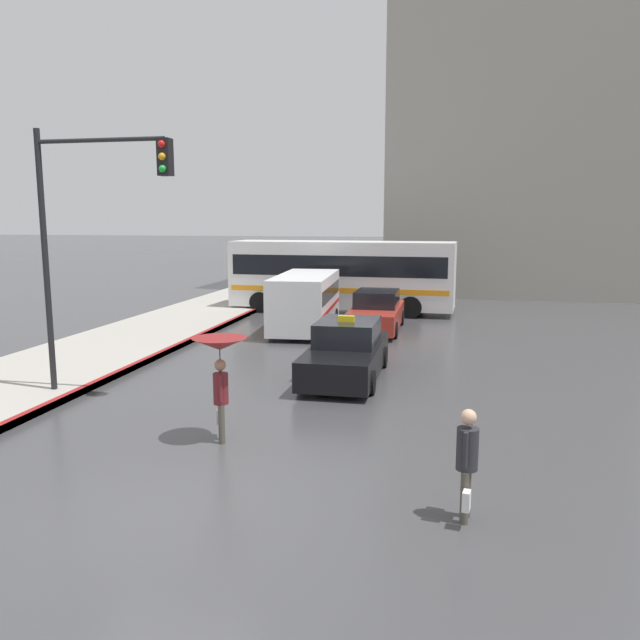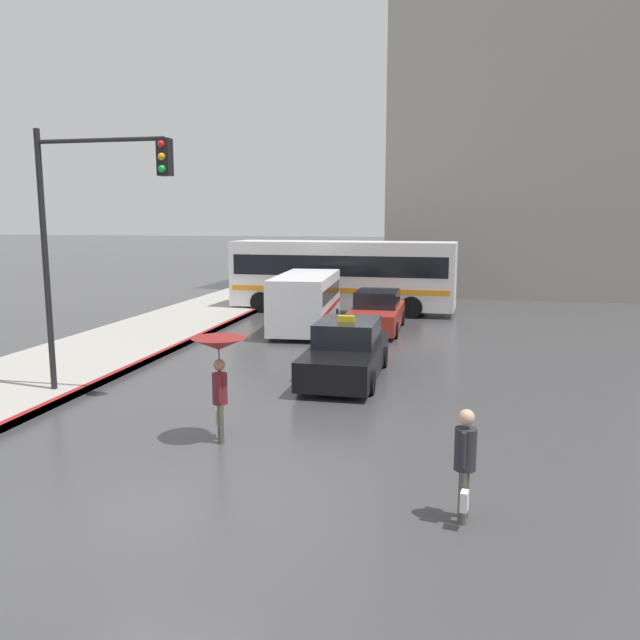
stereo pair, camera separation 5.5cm
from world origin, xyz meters
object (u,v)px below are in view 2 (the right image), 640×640
object	(u,v)px
taxi	(346,352)
traffic_light	(90,216)
ambulance_van	(306,299)
pedestrian_man	(465,458)
sedan_red	(377,313)
city_bus	(343,273)
pedestrian_with_umbrella	(219,358)

from	to	relation	value
taxi	traffic_light	bearing A→B (deg)	30.94
ambulance_van	pedestrian_man	size ratio (longest dim) A/B	3.48
traffic_light	taxi	bearing A→B (deg)	30.94
sedan_red	traffic_light	world-z (taller)	traffic_light
ambulance_van	city_bus	size ratio (longest dim) A/B	0.55
ambulance_van	pedestrian_with_umbrella	bearing A→B (deg)	91.77
taxi	pedestrian_with_umbrella	distance (m)	5.67
taxi	sedan_red	bearing A→B (deg)	-89.46
city_bus	pedestrian_man	bearing A→B (deg)	-162.76
city_bus	traffic_light	distance (m)	15.80
pedestrian_with_umbrella	ambulance_van	bearing A→B (deg)	-14.76
taxi	traffic_light	xyz separation A→B (m)	(-5.40, -3.24, 3.62)
sedan_red	city_bus	world-z (taller)	city_bus
pedestrian_man	traffic_light	world-z (taller)	traffic_light
traffic_light	city_bus	bearing A→B (deg)	78.21
taxi	sedan_red	xyz separation A→B (m)	(-0.07, 7.46, -0.01)
taxi	ambulance_van	distance (m)	7.47
city_bus	traffic_light	bearing A→B (deg)	170.69
sedan_red	traffic_light	bearing A→B (deg)	63.50
pedestrian_with_umbrella	traffic_light	world-z (taller)	traffic_light
taxi	traffic_light	size ratio (longest dim) A/B	0.75
ambulance_van	pedestrian_man	distance (m)	15.71
ambulance_van	traffic_light	size ratio (longest dim) A/B	0.91
ambulance_van	traffic_light	bearing A→B (deg)	71.51
traffic_light	pedestrian_with_umbrella	bearing A→B (deg)	-28.94
pedestrian_man	city_bus	bearing A→B (deg)	-155.65
ambulance_van	traffic_light	distance (m)	10.96
city_bus	pedestrian_man	world-z (taller)	city_bus
taxi	pedestrian_man	xyz separation A→B (m)	(2.98, -7.70, 0.24)
sedan_red	city_bus	bearing A→B (deg)	-64.87
sedan_red	city_bus	distance (m)	5.17
taxi	city_bus	xyz separation A→B (m)	(-2.22, 12.03, 1.11)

